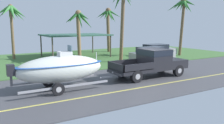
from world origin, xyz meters
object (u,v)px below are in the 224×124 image
Objects in this scene: boat_on_trailer at (61,69)px; palm_tree_far_right at (78,23)px; palm_tree_near_right at (122,5)px; palm_tree_mid at (109,20)px; palm_tree_far_left at (183,11)px; parked_sedan_far at (152,54)px; pickup_truck_towing at (153,61)px; palm_tree_near_left at (12,16)px; parked_sedan_near at (157,50)px; carport_awning at (75,35)px.

boat_on_trailer is 11.16m from palm_tree_far_right.
palm_tree_mid is (3.21, 8.14, -1.18)m from palm_tree_near_right.
palm_tree_far_left is (8.60, 0.56, -0.27)m from palm_tree_near_right.
palm_tree_mid is (-0.09, 8.69, 3.54)m from parked_sedan_far.
palm_tree_far_right reaches higher than pickup_truck_towing.
parked_sedan_far is at bearing 26.39° from boat_on_trailer.
palm_tree_near_left is 6.72m from palm_tree_far_right.
palm_tree_far_right is (-6.17, 4.06, 3.09)m from parked_sedan_far.
pickup_truck_towing is 7.23m from parked_sedan_far.
palm_tree_far_right is at bearing 168.90° from parked_sedan_near.
palm_tree_near_left is (-11.82, 7.64, 3.80)m from parked_sedan_far.
palm_tree_near_left is (-14.48, 5.31, 3.80)m from parked_sedan_near.
parked_sedan_near is at bearing 29.64° from boat_on_trailer.
carport_awning is at bearing 94.87° from pickup_truck_towing.
palm_tree_near_left is 1.12× the size of palm_tree_far_right.
palm_tree_near_left is at bearing 92.67° from boat_on_trailer.
carport_awning is at bearing -11.18° from palm_tree_near_left.
palm_tree_near_left is at bearing 159.15° from palm_tree_far_left.
palm_tree_near_right is 1.39× the size of palm_tree_far_right.
parked_sedan_near is at bearing -26.29° from carport_awning.
parked_sedan_near and parked_sedan_far have the same top height.
pickup_truck_towing is 0.87× the size of palm_tree_far_left.
boat_on_trailer is at bearing -150.36° from parked_sedan_near.
carport_awning is 6.25m from palm_tree_mid.
carport_awning is 12.43m from palm_tree_far_left.
palm_tree_near_right is at bearing 37.73° from boat_on_trailer.
palm_tree_near_left is 0.80× the size of palm_tree_near_right.
palm_tree_mid is (11.73, 1.05, -0.26)m from palm_tree_near_left.
parked_sedan_far is 7.01m from palm_tree_far_left.
parked_sedan_near is 0.68× the size of palm_tree_far_left.
palm_tree_near_left is at bearing 159.84° from parked_sedan_near.
parked_sedan_far is at bearing -89.43° from palm_tree_mid.
palm_tree_far_left is at bearing -24.56° from parked_sedan_near.
palm_tree_near_left is at bearing -174.87° from palm_tree_mid.
palm_tree_far_left is (16.50, 6.68, 3.95)m from boat_on_trailer.
palm_tree_mid is (-2.74, 6.37, 3.54)m from parked_sedan_near.
boat_on_trailer is 1.05× the size of palm_tree_mid.
carport_awning is (5.59, 11.97, 1.23)m from boat_on_trailer.
parked_sedan_far is (11.20, 5.56, -0.51)m from boat_on_trailer.
parked_sedan_near is (13.86, 7.89, -0.51)m from boat_on_trailer.
carport_awning is 6.65m from palm_tree_near_left.
parked_sedan_near is at bearing 47.38° from pickup_truck_towing.
palm_tree_far_right is (-1.57, 9.62, 2.70)m from pickup_truck_towing.
parked_sedan_far is 14.58m from palm_tree_near_left.
parked_sedan_near is 0.78× the size of palm_tree_mid.
pickup_truck_towing is 1.02× the size of palm_tree_near_left.
boat_on_trailer reaches higher than pickup_truck_towing.
palm_tree_mid reaches higher than boat_on_trailer.
palm_tree_far_right is at bearing -103.27° from carport_awning.
palm_tree_near_left reaches higher than boat_on_trailer.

